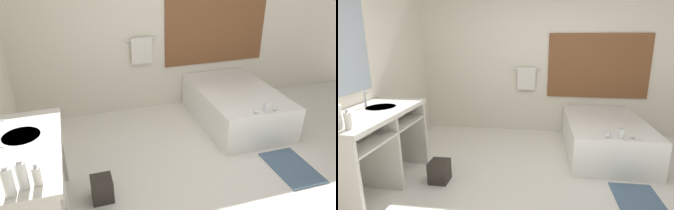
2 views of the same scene
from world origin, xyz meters
The scene contains 8 objects.
ground_plane centered at (0.00, 0.00, 0.00)m, with size 16.00×16.00×0.00m, color silver.
wall_back_with_blinds centered at (0.03, 2.23, 1.34)m, with size 7.40×0.13×2.70m.
vanity_counter centered at (-1.85, 0.00, 0.66)m, with size 0.67×1.36×0.92m.
sink_faucet centered at (-2.04, 0.18, 1.00)m, with size 0.09×0.04×0.18m.
bathtub centered at (0.93, 1.35, 0.28)m, with size 1.09×1.68×0.64m.
soap_dispenser centered at (-1.68, -0.55, 0.99)m, with size 0.06×0.06×0.18m.
waste_bin centered at (-1.21, 0.21, 0.13)m, with size 0.22×0.22×0.26m.
bath_mat centered at (1.03, 0.07, 0.01)m, with size 0.47×0.73×0.02m.
Camera 2 is at (-0.04, -2.50, 1.68)m, focal length 28.00 mm.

